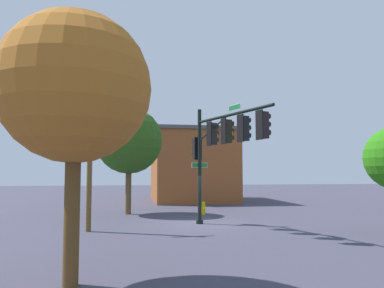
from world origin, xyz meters
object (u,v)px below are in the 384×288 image
utility_pole (90,149)px  tree_mid (75,88)px  brick_building (191,166)px  tree_far (129,141)px  fire_hydrant (204,208)px  signal_pole_assembly (221,140)px

utility_pole → tree_mid: size_ratio=1.08×
brick_building → tree_far: bearing=-28.3°
utility_pole → tree_far: utility_pole is taller
utility_pole → tree_far: 7.24m
brick_building → fire_hydrant: bearing=-5.5°
utility_pole → tree_mid: 8.50m
tree_mid → tree_far: tree_far is taller
signal_pole_assembly → tree_far: 8.48m
fire_hydrant → tree_mid: 16.09m
fire_hydrant → tree_far: tree_far is taller
fire_hydrant → brick_building: (-12.08, 1.16, 2.93)m
fire_hydrant → tree_far: 6.54m
utility_pole → fire_hydrant: size_ratio=8.72×
signal_pole_assembly → utility_pole: 6.22m
fire_hydrant → tree_mid: tree_mid is taller
tree_far → utility_pole: bearing=-14.1°
fire_hydrant → tree_mid: (14.28, -5.99, 4.36)m
tree_far → brick_building: bearing=151.7°
brick_building → tree_mid: bearing=-15.2°
signal_pole_assembly → tree_far: (-7.20, -4.45, 0.52)m
brick_building → signal_pole_assembly: bearing=-4.6°
fire_hydrant → tree_far: (-1.10, -4.75, 4.35)m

